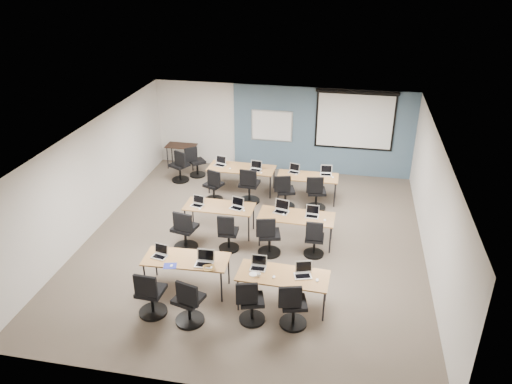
% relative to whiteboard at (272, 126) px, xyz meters
% --- Properties ---
extents(floor, '(8.00, 9.00, 0.02)m').
position_rel_whiteboard_xyz_m(floor, '(0.30, -4.43, -1.45)').
color(floor, '#6B6354').
rests_on(floor, ground).
extents(ceiling, '(8.00, 9.00, 0.02)m').
position_rel_whiteboard_xyz_m(ceiling, '(0.30, -4.43, 1.25)').
color(ceiling, white).
rests_on(ceiling, ground).
extents(wall_back, '(8.00, 0.04, 2.70)m').
position_rel_whiteboard_xyz_m(wall_back, '(0.30, 0.07, -0.10)').
color(wall_back, beige).
rests_on(wall_back, ground).
extents(wall_front, '(8.00, 0.04, 2.70)m').
position_rel_whiteboard_xyz_m(wall_front, '(0.30, -8.93, -0.10)').
color(wall_front, beige).
rests_on(wall_front, ground).
extents(wall_left, '(0.04, 9.00, 2.70)m').
position_rel_whiteboard_xyz_m(wall_left, '(-3.70, -4.43, -0.10)').
color(wall_left, beige).
rests_on(wall_left, ground).
extents(wall_right, '(0.04, 9.00, 2.70)m').
position_rel_whiteboard_xyz_m(wall_right, '(4.30, -4.43, -0.10)').
color(wall_right, beige).
rests_on(wall_right, ground).
extents(blue_accent_panel, '(5.50, 0.04, 2.70)m').
position_rel_whiteboard_xyz_m(blue_accent_panel, '(1.55, 0.04, -0.10)').
color(blue_accent_panel, '#3D5977').
rests_on(blue_accent_panel, wall_back).
extents(whiteboard, '(1.28, 0.03, 0.98)m').
position_rel_whiteboard_xyz_m(whiteboard, '(0.00, 0.00, 0.00)').
color(whiteboard, silver).
rests_on(whiteboard, wall_back).
extents(projector_screen, '(2.40, 0.10, 1.82)m').
position_rel_whiteboard_xyz_m(projector_screen, '(2.50, -0.02, 0.44)').
color(projector_screen, black).
rests_on(projector_screen, wall_back).
extents(training_table_front_left, '(1.73, 0.72, 0.73)m').
position_rel_whiteboard_xyz_m(training_table_front_left, '(-0.69, -6.47, -0.77)').
color(training_table_front_left, '#9D6F3A').
rests_on(training_table_front_left, floor).
extents(training_table_front_right, '(1.77, 0.74, 0.73)m').
position_rel_whiteboard_xyz_m(training_table_front_right, '(1.33, -6.65, -0.77)').
color(training_table_front_right, olive).
rests_on(training_table_front_right, floor).
extents(training_table_mid_left, '(1.70, 0.71, 0.73)m').
position_rel_whiteboard_xyz_m(training_table_mid_left, '(-0.61, -4.13, -0.77)').
color(training_table_mid_left, olive).
rests_on(training_table_mid_left, floor).
extents(training_table_mid_right, '(1.78, 0.74, 0.73)m').
position_rel_whiteboard_xyz_m(training_table_mid_right, '(1.30, -4.26, -0.77)').
color(training_table_mid_right, brown).
rests_on(training_table_mid_right, floor).
extents(training_table_back_left, '(1.91, 0.79, 0.73)m').
position_rel_whiteboard_xyz_m(training_table_back_left, '(-0.58, -1.73, -0.76)').
color(training_table_back_left, brown).
rests_on(training_table_back_left, floor).
extents(training_table_back_right, '(1.67, 0.70, 0.73)m').
position_rel_whiteboard_xyz_m(training_table_back_right, '(1.34, -1.94, -0.77)').
color(training_table_back_right, brown).
rests_on(training_table_back_right, floor).
extents(laptop_0, '(0.30, 0.26, 0.23)m').
position_rel_whiteboard_xyz_m(laptop_0, '(-1.23, -6.48, -0.66)').
color(laptop_0, '#AAAAAD').
rests_on(laptop_0, training_table_front_left).
extents(mouse_0, '(0.06, 0.09, 0.03)m').
position_rel_whiteboard_xyz_m(mouse_0, '(-0.89, -6.79, -0.71)').
color(mouse_0, white).
rests_on(mouse_0, training_table_front_left).
extents(task_chair_0, '(0.55, 0.55, 1.03)m').
position_rel_whiteboard_xyz_m(task_chair_0, '(-1.10, -7.42, -1.02)').
color(task_chair_0, black).
rests_on(task_chair_0, floor).
extents(laptop_1, '(0.35, 0.30, 0.27)m').
position_rel_whiteboard_xyz_m(laptop_1, '(-0.26, -6.57, -0.65)').
color(laptop_1, '#BCBCC2').
rests_on(laptop_1, training_table_front_left).
extents(mouse_1, '(0.07, 0.10, 0.04)m').
position_rel_whiteboard_xyz_m(mouse_1, '(-0.08, -6.68, -0.71)').
color(mouse_1, white).
rests_on(mouse_1, training_table_front_left).
extents(task_chair_1, '(0.56, 0.55, 1.03)m').
position_rel_whiteboard_xyz_m(task_chair_1, '(-0.31, -7.51, -1.02)').
color(task_chair_1, black).
rests_on(task_chair_1, floor).
extents(laptop_2, '(0.31, 0.26, 0.24)m').
position_rel_whiteboard_xyz_m(laptop_2, '(0.82, -6.50, -0.66)').
color(laptop_2, '#B7B7C6').
rests_on(laptop_2, training_table_front_right).
extents(mouse_2, '(0.08, 0.11, 0.03)m').
position_rel_whiteboard_xyz_m(mouse_2, '(1.17, -6.77, -0.71)').
color(mouse_2, white).
rests_on(mouse_2, training_table_front_right).
extents(task_chair_2, '(0.51, 0.50, 0.98)m').
position_rel_whiteboard_xyz_m(task_chair_2, '(0.81, -7.25, -1.05)').
color(task_chair_2, black).
rests_on(task_chair_2, floor).
extents(laptop_3, '(0.33, 0.28, 0.25)m').
position_rel_whiteboard_xyz_m(laptop_3, '(1.71, -6.58, -0.66)').
color(laptop_3, '#B5B5B5').
rests_on(laptop_3, training_table_front_right).
extents(mouse_3, '(0.08, 0.11, 0.04)m').
position_rel_whiteboard_xyz_m(mouse_3, '(1.99, -6.71, -0.71)').
color(mouse_3, white).
rests_on(mouse_3, training_table_front_right).
extents(task_chair_3, '(0.52, 0.52, 1.00)m').
position_rel_whiteboard_xyz_m(task_chair_3, '(1.60, -7.21, -1.04)').
color(task_chair_3, black).
rests_on(task_chair_3, floor).
extents(laptop_4, '(0.30, 0.25, 0.23)m').
position_rel_whiteboard_xyz_m(laptop_4, '(-1.14, -4.18, -0.66)').
color(laptop_4, '#B1B0BC').
rests_on(laptop_4, training_table_mid_left).
extents(mouse_4, '(0.06, 0.09, 0.03)m').
position_rel_whiteboard_xyz_m(mouse_4, '(-1.03, -4.38, -0.71)').
color(mouse_4, white).
rests_on(mouse_4, training_table_mid_left).
extents(task_chair_4, '(0.58, 0.58, 1.05)m').
position_rel_whiteboard_xyz_m(task_chair_4, '(-1.20, -5.05, -1.01)').
color(task_chair_4, black).
rests_on(task_chair_4, floor).
extents(laptop_5, '(0.32, 0.27, 0.24)m').
position_rel_whiteboard_xyz_m(laptop_5, '(-0.16, -4.13, -0.66)').
color(laptop_5, silver).
rests_on(laptop_5, training_table_mid_left).
extents(mouse_5, '(0.06, 0.10, 0.03)m').
position_rel_whiteboard_xyz_m(mouse_5, '(0.04, -4.26, -0.71)').
color(mouse_5, white).
rests_on(mouse_5, training_table_mid_left).
extents(task_chair_5, '(0.48, 0.48, 0.96)m').
position_rel_whiteboard_xyz_m(task_chair_5, '(-0.21, -4.90, -1.05)').
color(task_chair_5, black).
rests_on(task_chair_5, floor).
extents(laptop_6, '(0.35, 0.30, 0.27)m').
position_rel_whiteboard_xyz_m(laptop_6, '(0.92, -4.11, -0.65)').
color(laptop_6, '#B0B0BA').
rests_on(laptop_6, training_table_mid_right).
extents(mouse_6, '(0.07, 0.11, 0.04)m').
position_rel_whiteboard_xyz_m(mouse_6, '(1.00, -4.28, -0.71)').
color(mouse_6, white).
rests_on(mouse_6, training_table_mid_right).
extents(task_chair_6, '(0.54, 0.54, 1.01)m').
position_rel_whiteboard_xyz_m(task_chair_6, '(0.75, -4.90, -1.03)').
color(task_chair_6, black).
rests_on(task_chair_6, floor).
extents(laptop_7, '(0.31, 0.27, 0.24)m').
position_rel_whiteboard_xyz_m(laptop_7, '(1.66, -4.19, -0.66)').
color(laptop_7, '#B7B8C5').
rests_on(laptop_7, training_table_mid_right).
extents(mouse_7, '(0.09, 0.11, 0.04)m').
position_rel_whiteboard_xyz_m(mouse_7, '(1.97, -4.36, -0.71)').
color(mouse_7, white).
rests_on(mouse_7, training_table_mid_right).
extents(task_chair_7, '(0.47, 0.47, 0.96)m').
position_rel_whiteboard_xyz_m(task_chair_7, '(1.78, -4.76, -1.06)').
color(task_chair_7, black).
rests_on(task_chair_7, floor).
extents(laptop_8, '(0.33, 0.28, 0.25)m').
position_rel_whiteboard_xyz_m(laptop_8, '(-1.23, -1.65, -0.66)').
color(laptop_8, silver).
rests_on(laptop_8, training_table_back_left).
extents(mouse_8, '(0.08, 0.11, 0.03)m').
position_rel_whiteboard_xyz_m(mouse_8, '(-0.89, -1.88, -0.71)').
color(mouse_8, white).
rests_on(mouse_8, training_table_back_left).
extents(task_chair_8, '(0.53, 0.50, 0.99)m').
position_rel_whiteboard_xyz_m(task_chair_8, '(-1.20, -2.53, -1.04)').
color(task_chair_8, black).
rests_on(task_chair_8, floor).
extents(laptop_9, '(0.32, 0.28, 0.25)m').
position_rel_whiteboard_xyz_m(laptop_9, '(-0.16, -1.80, -0.66)').
color(laptop_9, '#B1B1B8').
rests_on(laptop_9, training_table_back_left).
extents(mouse_9, '(0.08, 0.10, 0.03)m').
position_rel_whiteboard_xyz_m(mouse_9, '(0.04, -2.00, -0.71)').
color(mouse_9, white).
rests_on(mouse_9, training_table_back_left).
extents(task_chair_9, '(0.58, 0.58, 1.05)m').
position_rel_whiteboard_xyz_m(task_chair_9, '(-0.22, -2.41, -1.01)').
color(task_chair_9, black).
rests_on(task_chair_9, floor).
extents(laptop_10, '(0.30, 0.26, 0.23)m').
position_rel_whiteboard_xyz_m(laptop_10, '(0.93, -1.76, -0.66)').
color(laptop_10, '#A6A7B3').
rests_on(laptop_10, training_table_back_right).
extents(mouse_10, '(0.07, 0.10, 0.03)m').
position_rel_whiteboard_xyz_m(mouse_10, '(1.01, -1.91, -0.71)').
color(mouse_10, white).
rests_on(mouse_10, training_table_back_right).
extents(task_chair_10, '(0.54, 0.53, 1.01)m').
position_rel_whiteboard_xyz_m(task_chair_10, '(0.79, -2.56, -1.03)').
color(task_chair_10, black).
rests_on(task_chair_10, floor).
extents(laptop_11, '(0.32, 0.27, 0.24)m').
position_rel_whiteboard_xyz_m(laptop_11, '(1.82, -1.73, -0.66)').
color(laptop_11, '#B9B9C7').
rests_on(laptop_11, training_table_back_right).
extents(mouse_11, '(0.07, 0.10, 0.03)m').
position_rel_whiteboard_xyz_m(mouse_11, '(2.02, -1.92, -0.71)').
color(mouse_11, white).
rests_on(mouse_11, training_table_back_right).
extents(task_chair_11, '(0.54, 0.54, 1.02)m').
position_rel_whiteboard_xyz_m(task_chair_11, '(1.62, -2.48, -1.03)').
color(task_chair_11, black).
rests_on(task_chair_11, floor).
extents(blue_mousepad, '(0.30, 0.27, 0.01)m').
position_rel_whiteboard_xyz_m(blue_mousepad, '(-0.92, -6.78, -0.72)').
color(blue_mousepad, '#232C96').
rests_on(blue_mousepad, training_table_front_left).
extents(snack_bowl, '(0.35, 0.35, 0.07)m').
position_rel_whiteboard_xyz_m(snack_bowl, '(-0.12, -6.77, -0.69)').
color(snack_bowl, brown).
rests_on(snack_bowl, training_table_front_left).
extents(snack_plate, '(0.18, 0.18, 0.01)m').
position_rel_whiteboard_xyz_m(snack_plate, '(0.76, -6.74, -0.71)').
color(snack_plate, white).
rests_on(snack_plate, training_table_front_right).
extents(coffee_cup, '(0.08, 0.08, 0.06)m').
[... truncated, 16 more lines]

